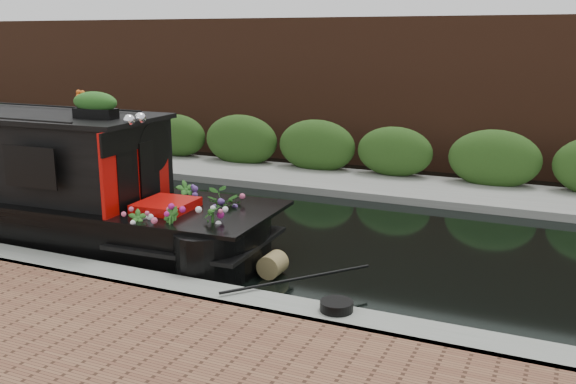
% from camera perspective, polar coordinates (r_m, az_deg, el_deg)
% --- Properties ---
extents(ground, '(80.00, 80.00, 0.00)m').
position_cam_1_polar(ground, '(12.25, -6.36, -3.02)').
color(ground, black).
rests_on(ground, ground).
extents(near_bank_coping, '(40.00, 0.60, 0.50)m').
position_cam_1_polar(near_bank_coping, '(9.73, -16.42, -8.02)').
color(near_bank_coping, gray).
rests_on(near_bank_coping, ground).
extents(far_bank_path, '(40.00, 2.40, 0.34)m').
position_cam_1_polar(far_bank_path, '(15.88, 1.39, 0.95)').
color(far_bank_path, gray).
rests_on(far_bank_path, ground).
extents(far_hedge, '(40.00, 1.10, 2.80)m').
position_cam_1_polar(far_hedge, '(16.69, 2.60, 1.57)').
color(far_hedge, '#284B19').
rests_on(far_hedge, ground).
extents(far_brick_wall, '(40.00, 1.00, 8.00)m').
position_cam_1_polar(far_brick_wall, '(18.62, 5.02, 2.81)').
color(far_brick_wall, '#4B2819').
rests_on(far_brick_wall, ground).
extents(rope_fender, '(0.36, 0.39, 0.36)m').
position_cam_1_polar(rope_fender, '(9.65, -1.37, -6.48)').
color(rope_fender, olive).
rests_on(rope_fender, ground).
extents(coiled_mooring_rope, '(0.41, 0.41, 0.12)m').
position_cam_1_polar(coiled_mooring_rope, '(7.95, 4.34, -10.07)').
color(coiled_mooring_rope, black).
rests_on(coiled_mooring_rope, near_bank_coping).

